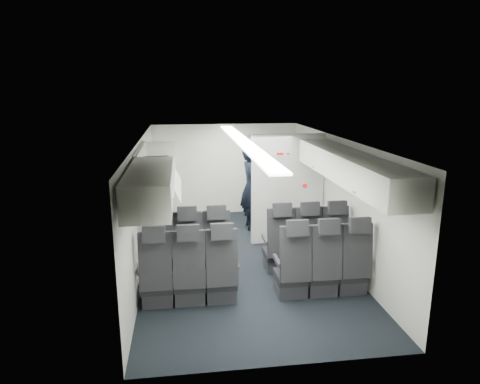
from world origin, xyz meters
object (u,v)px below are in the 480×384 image
object	(u,v)px
seat_row_mid	(257,273)
flight_attendant	(251,187)
seat_row_front	(248,250)
carry_on_bag	(156,165)
boarding_door	(152,190)
galley_unit	(266,176)

from	to	relation	value
seat_row_mid	flight_attendant	distance (m)	3.26
seat_row_front	carry_on_bag	bearing A→B (deg)	167.41
seat_row_front	carry_on_bag	world-z (taller)	carry_on_bag
seat_row_front	boarding_door	bearing A→B (deg)	128.16
galley_unit	flight_attendant	xyz separation A→B (m)	(-0.53, -0.96, -0.04)
boarding_door	flight_attendant	distance (m)	2.07
seat_row_mid	flight_attendant	world-z (taller)	flight_attendant
seat_row_mid	galley_unit	bearing A→B (deg)	77.12
seat_row_mid	seat_row_front	bearing A→B (deg)	90.00
flight_attendant	carry_on_bag	world-z (taller)	carry_on_bag
flight_attendant	carry_on_bag	bearing A→B (deg)	134.42
galley_unit	boarding_door	size ratio (longest dim) A/B	1.02
seat_row_front	carry_on_bag	xyz separation A→B (m)	(-1.43, 0.32, 1.39)
seat_row_front	boarding_door	world-z (taller)	boarding_door
galley_unit	seat_row_mid	bearing A→B (deg)	-102.88
carry_on_bag	galley_unit	bearing A→B (deg)	43.83
seat_row_mid	carry_on_bag	bearing A→B (deg)	139.60
seat_row_front	flight_attendant	world-z (taller)	flight_attendant
galley_unit	boarding_door	bearing A→B (deg)	-155.72
seat_row_front	seat_row_mid	bearing A→B (deg)	-90.00
seat_row_front	boarding_door	distance (m)	2.71
carry_on_bag	seat_row_mid	bearing A→B (deg)	-47.48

